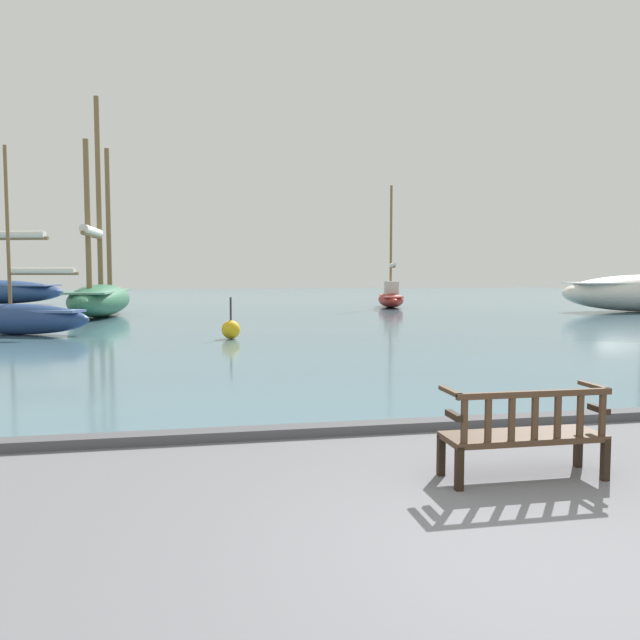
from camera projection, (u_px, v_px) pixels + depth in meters
The scene contains 8 objects.
ground_plane at pixel (542, 568), 4.30m from camera, with size 160.00×160.00×0.00m, color slate.
harbor_water at pixel (227, 301), 47.34m from camera, with size 100.00×80.00×0.08m, color slate.
quay_edge_kerb at pixel (381, 427), 8.06m from camera, with size 40.00×0.30×0.12m, color #4C4C50.
park_bench at pixel (525, 432), 6.15m from camera, with size 1.60×0.53×0.92m.
sailboat_nearest_port at pixel (100, 295), 29.17m from camera, with size 2.77×9.61×10.16m.
sailboat_far_starboard at pixel (391, 297), 37.21m from camera, with size 2.53×5.88×7.22m.
sailboat_nearest_starboard at pixel (15, 317), 20.22m from camera, with size 6.02×2.83×6.07m.
channel_buoy at pixel (231, 329), 18.87m from camera, with size 0.56×0.56×1.26m.
Camera 1 is at (-2.32, -3.79, 2.03)m, focal length 35.00 mm.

